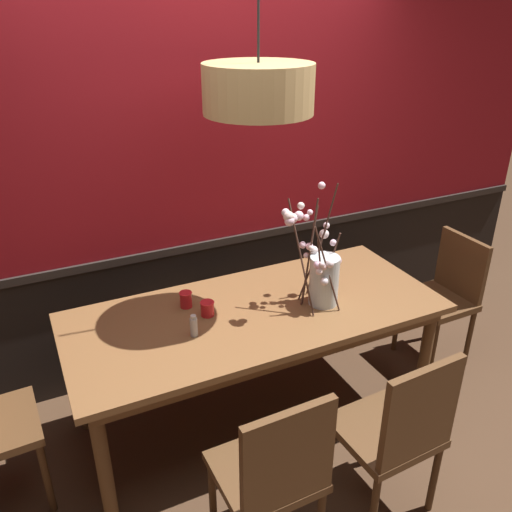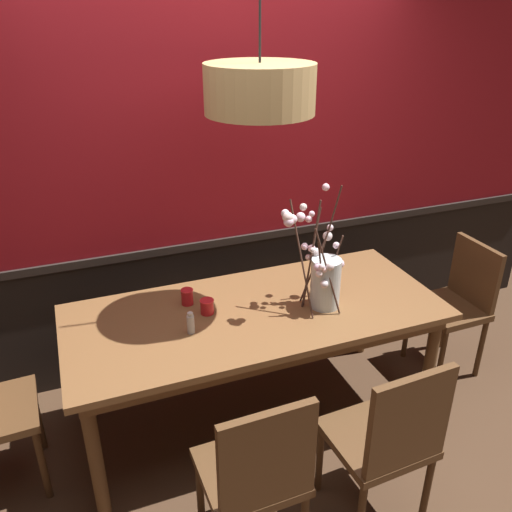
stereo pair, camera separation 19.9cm
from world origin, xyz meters
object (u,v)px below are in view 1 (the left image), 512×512
chair_far_side_right (250,273)px  pendant_lamp (258,89)px  condiment_bottle (194,326)px  chair_near_side_left (274,472)px  vase_with_blossoms (321,274)px  chair_head_east_end (446,291)px  candle_holder_nearer_edge (207,308)px  candle_holder_nearer_center (186,299)px  chair_near_side_right (397,429)px  chair_far_side_left (161,291)px  dining_table (256,322)px

chair_far_side_right → pendant_lamp: size_ratio=0.80×
chair_far_side_right → condiment_bottle: (-0.75, -0.94, 0.31)m
chair_near_side_left → vase_with_blossoms: vase_with_blossoms is taller
chair_head_east_end → candle_holder_nearer_edge: (-1.71, 0.05, 0.29)m
vase_with_blossoms → pendant_lamp: bearing=152.6°
chair_near_side_left → candle_holder_nearer_center: bearing=90.5°
chair_near_side_right → vase_with_blossoms: size_ratio=1.44×
chair_near_side_left → vase_with_blossoms: 1.12m
chair_far_side_right → chair_near_side_left: 1.85m
candle_holder_nearer_edge → chair_far_side_left: bearing=93.2°
chair_far_side_left → chair_near_side_left: (-0.02, -1.74, 0.02)m
chair_near_side_right → vase_with_blossoms: (0.05, 0.79, 0.42)m
candle_holder_nearer_edge → chair_head_east_end: bearing=-1.8°
vase_with_blossoms → condiment_bottle: bearing=-179.8°
chair_far_side_right → candle_holder_nearer_edge: (-0.62, -0.79, 0.29)m
candle_holder_nearer_center → chair_near_side_right: bearing=-59.0°
chair_near_side_left → pendant_lamp: 1.73m
dining_table → candle_holder_nearer_center: bearing=149.7°
dining_table → condiment_bottle: condiment_bottle is taller
dining_table → candle_holder_nearer_center: (-0.34, 0.20, 0.13)m
vase_with_blossoms → candle_holder_nearer_edge: (-0.62, 0.15, -0.14)m
chair_head_east_end → chair_near_side_left: bearing=-153.9°
chair_near_side_right → candle_holder_nearer_edge: chair_near_side_right is taller
pendant_lamp → chair_near_side_right: bearing=-74.8°
dining_table → candle_holder_nearer_center: candle_holder_nearer_center is taller
chair_near_side_right → pendant_lamp: pendant_lamp is taller
dining_table → chair_near_side_right: size_ratio=2.19×
chair_head_east_end → chair_near_side_right: bearing=-142.1°
chair_near_side_left → candle_holder_nearer_edge: bearing=85.9°
vase_with_blossoms → condiment_bottle: size_ratio=5.50×
dining_table → pendant_lamp: (0.05, 0.08, 1.25)m
chair_far_side_right → candle_holder_nearer_edge: 1.04m
chair_head_east_end → condiment_bottle: chair_head_east_end is taller
dining_table → pendant_lamp: pendant_lamp is taller
candle_holder_nearer_edge → candle_holder_nearer_center: bearing=119.4°
chair_near_side_right → vase_with_blossoms: 0.90m
chair_far_side_right → candle_holder_nearer_edge: chair_far_side_right is taller
vase_with_blossoms → pendant_lamp: size_ratio=0.58×
chair_near_side_right → chair_head_east_end: size_ratio=1.05×
vase_with_blossoms → condiment_bottle: vase_with_blossoms is taller
chair_far_side_right → chair_near_side_left: chair_near_side_left is taller
chair_near_side_right → chair_head_east_end: chair_near_side_right is taller
pendant_lamp → dining_table: bearing=-122.5°
condiment_bottle → chair_far_side_right: bearing=51.2°
chair_near_side_left → candle_holder_nearer_center: (-0.01, 1.06, 0.28)m
chair_far_side_left → pendant_lamp: bearing=-66.0°
chair_near_side_left → candle_holder_nearer_edge: chair_near_side_left is taller
chair_far_side_left → condiment_bottle: chair_far_side_left is taller
chair_near_side_right → condiment_bottle: 1.10m
chair_head_east_end → chair_far_side_right: 1.38m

